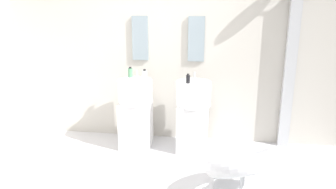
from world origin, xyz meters
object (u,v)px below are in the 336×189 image
at_px(soap_bottle_black, 188,79).
at_px(soap_bottle_clear, 145,75).
at_px(lounge_chair, 243,167).
at_px(soap_bottle_green, 130,73).
at_px(pedestal_sink_left, 136,112).
at_px(pedestal_sink_right, 193,115).
at_px(shower_column, 289,69).

distance_m(soap_bottle_black, soap_bottle_clear, 0.58).
bearing_deg(lounge_chair, soap_bottle_green, 140.01).
height_order(pedestal_sink_left, pedestal_sink_right, same).
relative_size(lounge_chair, soap_bottle_clear, 7.47).
height_order(lounge_chair, soap_bottle_green, soap_bottle_green).
xyz_separation_m(lounge_chair, soap_bottle_clear, (-1.22, 1.07, 0.66)).
bearing_deg(soap_bottle_black, pedestal_sink_right, 54.57).
distance_m(shower_column, soap_bottle_green, 2.10).
bearing_deg(soap_bottle_black, lounge_chair, -56.89).
xyz_separation_m(shower_column, lounge_chair, (-0.64, -1.40, -0.73)).
height_order(shower_column, soap_bottle_black, shower_column).
height_order(soap_bottle_green, soap_bottle_clear, soap_bottle_clear).
distance_m(soap_bottle_green, soap_bottle_clear, 0.27).
relative_size(pedestal_sink_right, soap_bottle_black, 8.64).
height_order(pedestal_sink_left, soap_bottle_clear, soap_bottle_clear).
relative_size(shower_column, soap_bottle_green, 14.45).
bearing_deg(shower_column, pedestal_sink_left, -170.93).
relative_size(lounge_chair, soap_bottle_green, 7.67).
bearing_deg(shower_column, soap_bottle_green, -174.92).
bearing_deg(soap_bottle_clear, pedestal_sink_left, 175.71).
distance_m(lounge_chair, soap_bottle_black, 1.35).
distance_m(soap_bottle_green, soap_bottle_black, 0.83).
bearing_deg(soap_bottle_green, pedestal_sink_right, -8.75).
bearing_deg(shower_column, soap_bottle_clear, -169.97).
bearing_deg(pedestal_sink_right, lounge_chair, -61.76).
relative_size(shower_column, lounge_chair, 1.88).
relative_size(pedestal_sink_left, pedestal_sink_right, 1.00).
distance_m(pedestal_sink_right, shower_column, 1.39).
bearing_deg(soap_bottle_black, pedestal_sink_left, 172.69).
xyz_separation_m(pedestal_sink_right, soap_bottle_black, (-0.06, -0.09, 0.50)).
height_order(soap_bottle_green, soap_bottle_black, soap_bottle_green).
height_order(lounge_chair, soap_bottle_clear, soap_bottle_clear).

